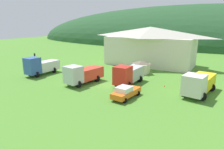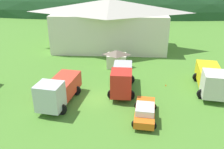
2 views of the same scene
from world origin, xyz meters
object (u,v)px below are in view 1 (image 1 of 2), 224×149
play_shed_cream (141,67)px  traffic_cone_near_pickup (165,87)px  depot_building (150,45)px  service_pickup_orange (126,92)px  box_truck_blue (40,66)px  flatbed_truck_yellow (199,83)px  crane_truck_red (128,74)px  tow_truck_silver (82,74)px  traffic_light_west (35,60)px

play_shed_cream → traffic_cone_near_pickup: size_ratio=5.37×
depot_building → service_pickup_orange: (4.87, -22.47, -3.67)m
box_truck_blue → flatbed_truck_yellow: (27.38, 3.24, -0.09)m
depot_building → play_shed_cream: bearing=-79.9°
traffic_cone_near_pickup → flatbed_truck_yellow: bearing=-12.3°
box_truck_blue → crane_truck_red: bearing=100.7°
depot_building → box_truck_blue: depot_building is taller
traffic_cone_near_pickup → service_pickup_orange: bearing=-113.0°
box_truck_blue → tow_truck_silver: box_truck_blue is taller
tow_truck_silver → service_pickup_orange: bearing=84.1°
flatbed_truck_yellow → service_pickup_orange: bearing=-43.6°
traffic_light_west → crane_truck_red: bearing=2.2°
depot_building → traffic_light_west: depot_building is taller
flatbed_truck_yellow → traffic_cone_near_pickup: size_ratio=14.40×
crane_truck_red → flatbed_truck_yellow: crane_truck_red is taller
depot_building → play_shed_cream: (1.60, -9.04, -3.17)m
crane_truck_red → service_pickup_orange: 6.09m
service_pickup_orange → traffic_cone_near_pickup: size_ratio=8.93×
play_shed_cream → traffic_cone_near_pickup: (6.37, -6.12, -1.32)m
crane_truck_red → traffic_light_west: traffic_light_west is taller
flatbed_truck_yellow → traffic_cone_near_pickup: 5.28m
crane_truck_red → traffic_light_west: bearing=-86.5°
play_shed_cream → service_pickup_orange: (3.26, -13.43, -0.49)m
depot_building → service_pickup_orange: 23.28m
traffic_cone_near_pickup → tow_truck_silver: bearing=-157.6°
play_shed_cream → service_pickup_orange: size_ratio=0.60×
service_pickup_orange → depot_building: bearing=-161.6°
box_truck_blue → traffic_light_west: (-3.54, 1.79, 0.51)m
depot_building → tow_truck_silver: bearing=-101.4°
depot_building → crane_truck_red: bearing=-81.4°
flatbed_truck_yellow → depot_building: bearing=-133.1°
tow_truck_silver → flatbed_truck_yellow: (16.92, 3.89, 0.01)m
crane_truck_red → service_pickup_orange: size_ratio=1.38×
tow_truck_silver → traffic_light_west: 14.23m
play_shed_cream → flatbed_truck_yellow: flatbed_truck_yellow is taller
flatbed_truck_yellow → traffic_light_west: size_ratio=2.25×
depot_building → crane_truck_red: depot_building is taller
service_pickup_orange → traffic_cone_near_pickup: bearing=163.1°
crane_truck_red → traffic_light_west: (-20.60, -0.77, 0.53)m
crane_truck_red → flatbed_truck_yellow: size_ratio=0.85×
box_truck_blue → crane_truck_red: size_ratio=0.99×
crane_truck_red → flatbed_truck_yellow: bearing=95.1°
box_truck_blue → traffic_cone_near_pickup: (22.48, 4.31, -1.74)m
depot_building → service_pickup_orange: depot_building is taller
play_shed_cream → box_truck_blue: bearing=-147.1°
tow_truck_silver → traffic_light_west: (-14.00, 2.44, 0.61)m
service_pickup_orange → traffic_cone_near_pickup: (3.11, 7.31, -0.83)m
traffic_light_west → traffic_cone_near_pickup: (26.02, 2.52, -2.24)m
flatbed_truck_yellow → traffic_light_west: (-30.92, -1.45, 0.60)m
play_shed_cream → box_truck_blue: box_truck_blue is taller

